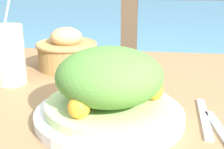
% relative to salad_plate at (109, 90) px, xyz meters
% --- Properties ---
extents(patio_table, '(1.13, 0.81, 0.76)m').
position_rel_salad_plate_xyz_m(patio_table, '(-0.02, 0.15, -0.17)').
color(patio_table, '#997047').
rests_on(patio_table, ground_plane).
extents(railing_fence, '(2.80, 0.08, 1.04)m').
position_rel_salad_plate_xyz_m(railing_fence, '(-0.02, 0.83, -0.04)').
color(railing_fence, brown).
rests_on(railing_fence, ground_plane).
extents(sea_backdrop, '(12.00, 4.00, 0.52)m').
position_rel_salad_plate_xyz_m(sea_backdrop, '(-0.02, 3.33, -0.56)').
color(sea_backdrop, '#568EA8').
rests_on(sea_backdrop, ground_plane).
extents(salad_plate, '(0.29, 0.29, 0.14)m').
position_rel_salad_plate_xyz_m(salad_plate, '(0.00, 0.00, 0.00)').
color(salad_plate, silver).
rests_on(salad_plate, patio_table).
extents(drink_glass, '(0.08, 0.08, 0.24)m').
position_rel_salad_plate_xyz_m(drink_glass, '(-0.28, 0.17, 0.01)').
color(drink_glass, beige).
rests_on(drink_glass, patio_table).
extents(bread_basket, '(0.18, 0.18, 0.12)m').
position_rel_salad_plate_xyz_m(bread_basket, '(-0.17, 0.33, -0.01)').
color(bread_basket, '#AD7F47').
rests_on(bread_basket, patio_table).
extents(fork, '(0.03, 0.18, 0.00)m').
position_rel_salad_plate_xyz_m(fork, '(0.19, 0.02, -0.06)').
color(fork, silver).
rests_on(fork, patio_table).
extents(knife, '(0.04, 0.18, 0.00)m').
position_rel_salad_plate_xyz_m(knife, '(0.21, -0.04, -0.06)').
color(knife, silver).
rests_on(knife, patio_table).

